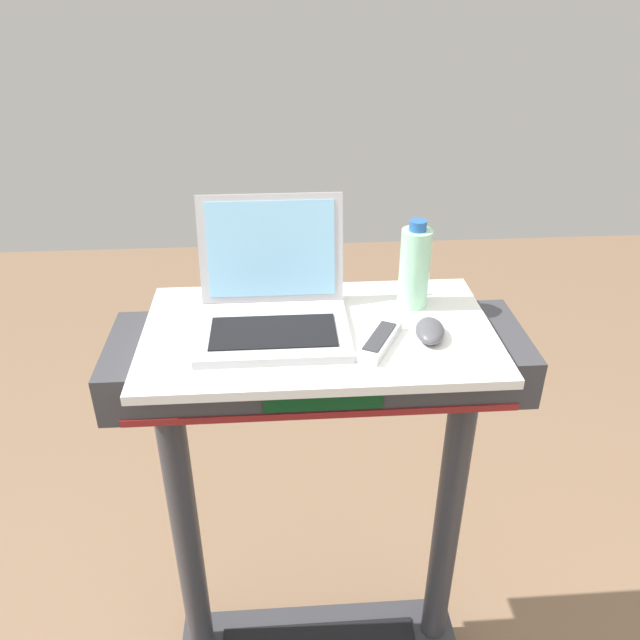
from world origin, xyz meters
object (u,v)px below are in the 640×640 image
tv_remote (379,341)px  computer_mouse (430,331)px  laptop (273,303)px  water_bottle (415,267)px

tv_remote → computer_mouse: bearing=11.4°
laptop → computer_mouse: bearing=-12.8°
tv_remote → water_bottle: bearing=59.3°
water_bottle → tv_remote: bearing=-120.7°
computer_mouse → water_bottle: bearing=102.8°
laptop → computer_mouse: 0.33m
water_bottle → laptop: bearing=-167.7°
laptop → tv_remote: size_ratio=1.93×
laptop → tv_remote: 0.24m
computer_mouse → tv_remote: computer_mouse is taller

